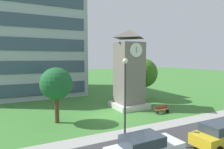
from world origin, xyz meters
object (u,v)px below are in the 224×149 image
(tree_streetside, at_px, (143,73))
(clock_tower, at_px, (129,74))
(parked_car_white, at_px, (145,149))
(street_lamp, at_px, (125,92))
(park_bench, at_px, (162,109))
(parked_car_yellow, at_px, (219,134))
(tree_near_tower, at_px, (56,84))

(tree_streetside, bearing_deg, clock_tower, -146.49)
(parked_car_white, bearing_deg, street_lamp, 85.96)
(clock_tower, distance_m, tree_streetside, 4.71)
(tree_streetside, bearing_deg, park_bench, -106.93)
(clock_tower, height_order, tree_streetside, clock_tower)
(clock_tower, distance_m, parked_car_white, 13.11)
(clock_tower, xyz_separation_m, park_bench, (1.98, -3.79, -3.75))
(street_lamp, height_order, tree_streetside, street_lamp)
(parked_car_white, distance_m, parked_car_yellow, 5.87)
(park_bench, xyz_separation_m, street_lamp, (-7.62, -4.89, 3.30))
(clock_tower, distance_m, park_bench, 5.69)
(tree_near_tower, relative_size, parked_car_white, 1.12)
(park_bench, distance_m, parked_car_yellow, 8.26)
(street_lamp, xyz_separation_m, parked_car_yellow, (5.67, -3.12, -2.90))
(parked_car_yellow, bearing_deg, tree_near_tower, 132.03)
(clock_tower, relative_size, tree_near_tower, 1.81)
(street_lamp, xyz_separation_m, tree_near_tower, (-3.37, 6.91, -0.06))
(park_bench, bearing_deg, parked_car_white, -136.27)
(street_lamp, height_order, tree_near_tower, street_lamp)
(parked_car_white, bearing_deg, tree_streetside, 54.87)
(parked_car_yellow, bearing_deg, tree_streetside, 74.84)
(street_lamp, bearing_deg, parked_car_yellow, -28.83)
(park_bench, bearing_deg, tree_near_tower, 169.63)
(clock_tower, xyz_separation_m, tree_near_tower, (-9.01, -1.78, -0.52))
(street_lamp, height_order, parked_car_yellow, street_lamp)
(tree_streetside, distance_m, parked_car_white, 17.22)
(tree_near_tower, xyz_separation_m, parked_car_yellow, (9.04, -10.02, -2.84))
(tree_streetside, relative_size, parked_car_yellow, 1.43)
(tree_near_tower, xyz_separation_m, parked_car_white, (3.19, -9.47, -2.83))
(street_lamp, height_order, parked_car_white, street_lamp)
(park_bench, xyz_separation_m, parked_car_yellow, (-1.96, -8.01, 0.40))
(parked_car_white, bearing_deg, park_bench, 43.73)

